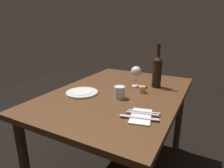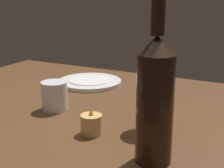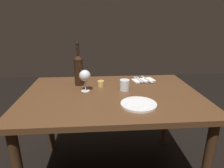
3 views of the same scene
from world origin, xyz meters
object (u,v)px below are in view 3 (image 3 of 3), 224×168
object	(u,v)px
wine_bottle	(79,69)
fork_inner	(141,79)
dinner_plate	(139,104)
fork_outer	(138,80)
folded_napkin	(143,80)
table_knife	(147,79)
votive_candle	(101,84)
wine_glass_left	(85,76)
water_tumbler	(125,86)

from	to	relation	value
wine_bottle	fork_inner	size ratio (longest dim) A/B	1.94
dinner_plate	fork_outer	size ratio (longest dim) A/B	1.30
dinner_plate	folded_napkin	xyz separation A→B (m)	(0.15, 0.51, -0.00)
wine_bottle	table_knife	world-z (taller)	wine_bottle
wine_bottle	dinner_plate	size ratio (longest dim) A/B	1.50
folded_napkin	table_knife	xyz separation A→B (m)	(0.03, 0.00, 0.01)
fork_inner	table_knife	world-z (taller)	same
folded_napkin	fork_inner	world-z (taller)	fork_inner
votive_candle	fork_outer	distance (m)	0.36
wine_glass_left	folded_napkin	world-z (taller)	wine_glass_left
water_tumbler	folded_napkin	world-z (taller)	water_tumbler
dinner_plate	fork_inner	distance (m)	0.52
table_knife	dinner_plate	bearing A→B (deg)	-109.39
wine_bottle	votive_candle	size ratio (longest dim) A/B	5.17
wine_glass_left	votive_candle	world-z (taller)	wine_glass_left
folded_napkin	fork_outer	world-z (taller)	fork_outer
table_knife	votive_candle	bearing A→B (deg)	-162.48
dinner_plate	fork_outer	xyz separation A→B (m)	(0.10, 0.51, 0.00)
folded_napkin	wine_glass_left	bearing A→B (deg)	-155.61
wine_glass_left	votive_candle	distance (m)	0.18
table_knife	folded_napkin	bearing A→B (deg)	180.00
water_tumbler	table_knife	xyz separation A→B (m)	(0.23, 0.23, -0.03)
dinner_plate	folded_napkin	size ratio (longest dim) A/B	1.10
folded_napkin	table_knife	size ratio (longest dim) A/B	1.01
votive_candle	folded_napkin	distance (m)	0.40
fork_inner	fork_outer	distance (m)	0.02
water_tumbler	fork_inner	size ratio (longest dim) A/B	0.46
table_knife	wine_glass_left	bearing A→B (deg)	-156.84
votive_candle	fork_inner	size ratio (longest dim) A/B	0.38
dinner_plate	table_knife	size ratio (longest dim) A/B	1.11
votive_candle	table_knife	size ratio (longest dim) A/B	0.32
wine_glass_left	dinner_plate	size ratio (longest dim) A/B	0.71
votive_candle	dinner_plate	bearing A→B (deg)	-58.38
wine_glass_left	votive_candle	xyz separation A→B (m)	(0.12, 0.10, -0.10)
dinner_plate	table_knife	distance (m)	0.54
wine_glass_left	dinner_plate	bearing A→B (deg)	-38.67
wine_bottle	folded_napkin	distance (m)	0.58
fork_outer	dinner_plate	bearing A→B (deg)	-101.00
folded_napkin	table_knife	distance (m)	0.03
water_tumbler	votive_candle	xyz separation A→B (m)	(-0.18, 0.10, -0.01)
wine_bottle	fork_inner	xyz separation A→B (m)	(0.53, 0.07, -0.12)
votive_candle	fork_outer	world-z (taller)	votive_candle
folded_napkin	dinner_plate	bearing A→B (deg)	-106.32
fork_inner	dinner_plate	bearing A→B (deg)	-103.69
wine_glass_left	wine_bottle	xyz separation A→B (m)	(-0.06, 0.15, 0.02)
table_knife	fork_inner	bearing A→B (deg)	180.00
votive_candle	fork_inner	world-z (taller)	votive_candle
water_tumbler	fork_inner	bearing A→B (deg)	52.35
votive_candle	folded_napkin	world-z (taller)	votive_candle
wine_bottle	water_tumbler	xyz separation A→B (m)	(0.36, -0.15, -0.10)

